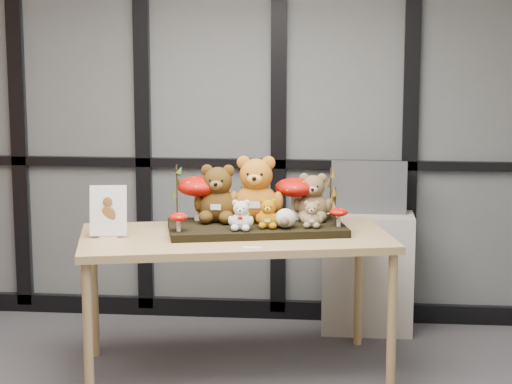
# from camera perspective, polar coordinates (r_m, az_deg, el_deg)

# --- Properties ---
(room_shell) EXTENTS (5.00, 5.00, 5.00)m
(room_shell) POSITION_cam_1_polar(r_m,az_deg,el_deg) (3.65, -8.54, 6.43)
(room_shell) COLOR #AFADA6
(room_shell) RESTS_ON floor
(glass_partition) EXTENTS (4.90, 0.06, 2.78)m
(glass_partition) POSITION_cam_1_polar(r_m,az_deg,el_deg) (6.09, -2.83, 5.22)
(glass_partition) COLOR #2D383F
(glass_partition) RESTS_ON floor
(display_table) EXTENTS (1.84, 1.21, 0.79)m
(display_table) POSITION_cam_1_polar(r_m,az_deg,el_deg) (5.14, -1.29, -3.34)
(display_table) COLOR tan
(display_table) RESTS_ON floor
(diorama_tray) EXTENTS (1.06, 0.69, 0.04)m
(diorama_tray) POSITION_cam_1_polar(r_m,az_deg,el_deg) (5.19, 0.02, -2.22)
(diorama_tray) COLOR black
(diorama_tray) RESTS_ON display_table
(bear_pooh_yellow) EXTENTS (0.37, 0.35, 0.41)m
(bear_pooh_yellow) POSITION_cam_1_polar(r_m,az_deg,el_deg) (5.23, 0.00, 0.41)
(bear_pooh_yellow) COLOR #BC6D19
(bear_pooh_yellow) RESTS_ON diorama_tray
(bear_brown_medium) EXTENTS (0.32, 0.30, 0.36)m
(bear_brown_medium) POSITION_cam_1_polar(r_m,az_deg,el_deg) (5.24, -2.36, 0.11)
(bear_brown_medium) COLOR #4B310F
(bear_brown_medium) RESTS_ON diorama_tray
(bear_tan_back) EXTENTS (0.27, 0.25, 0.30)m
(bear_tan_back) POSITION_cam_1_polar(r_m,az_deg,el_deg) (5.30, 3.52, -0.14)
(bear_tan_back) COLOR brown
(bear_tan_back) RESTS_ON diorama_tray
(bear_small_yellow) EXTENTS (0.16, 0.15, 0.18)m
(bear_small_yellow) POSITION_cam_1_polar(r_m,az_deg,el_deg) (5.07, 0.76, -1.22)
(bear_small_yellow) COLOR #B77208
(bear_small_yellow) RESTS_ON diorama_tray
(bear_white_bow) EXTENTS (0.17, 0.16, 0.18)m
(bear_white_bow) POSITION_cam_1_polar(r_m,az_deg,el_deg) (5.02, -0.93, -1.32)
(bear_white_bow) COLOR white
(bear_white_bow) RESTS_ON diorama_tray
(bear_beige_small) EXTENTS (0.15, 0.14, 0.16)m
(bear_beige_small) POSITION_cam_1_polar(r_m,az_deg,el_deg) (5.10, 3.46, -1.28)
(bear_beige_small) COLOR #8F7552
(bear_beige_small) RESTS_ON diorama_tray
(plush_cream_hedgehog) EXTENTS (0.11, 0.10, 0.12)m
(plush_cream_hedgehog) POSITION_cam_1_polar(r_m,az_deg,el_deg) (5.08, 1.82, -1.56)
(plush_cream_hedgehog) COLOR silver
(plush_cream_hedgehog) RESTS_ON diorama_tray
(mushroom_back_left) EXTENTS (0.25, 0.25, 0.28)m
(mushroom_back_left) POSITION_cam_1_polar(r_m,az_deg,el_deg) (5.29, -3.53, -0.24)
(mushroom_back_left) COLOR #AC0C05
(mushroom_back_left) RESTS_ON diorama_tray
(mushroom_back_right) EXTENTS (0.24, 0.24, 0.27)m
(mushroom_back_right) POSITION_cam_1_polar(r_m,az_deg,el_deg) (5.31, 2.46, -0.28)
(mushroom_back_right) COLOR #AC0C05
(mushroom_back_right) RESTS_ON diorama_tray
(mushroom_front_left) EXTENTS (0.10, 0.10, 0.11)m
(mushroom_front_left) POSITION_cam_1_polar(r_m,az_deg,el_deg) (5.01, -4.79, -1.80)
(mushroom_front_left) COLOR #AC0C05
(mushroom_front_left) RESTS_ON diorama_tray
(mushroom_front_right) EXTENTS (0.10, 0.10, 0.11)m
(mushroom_front_right) POSITION_cam_1_polar(r_m,az_deg,el_deg) (5.14, 5.12, -1.50)
(mushroom_front_right) COLOR #AC0C05
(mushroom_front_right) RESTS_ON diorama_tray
(sprig_green_far_left) EXTENTS (0.05, 0.05, 0.33)m
(sprig_green_far_left) POSITION_cam_1_polar(r_m,az_deg,el_deg) (5.25, -4.89, -0.08)
(sprig_green_far_left) COLOR #1C3C0D
(sprig_green_far_left) RESTS_ON diorama_tray
(sprig_green_mid_left) EXTENTS (0.05, 0.05, 0.23)m
(sprig_green_mid_left) POSITION_cam_1_polar(r_m,az_deg,el_deg) (5.32, -2.90, -0.45)
(sprig_green_mid_left) COLOR #1C3C0D
(sprig_green_mid_left) RESTS_ON diorama_tray
(sprig_dry_far_right) EXTENTS (0.05, 0.05, 0.30)m
(sprig_dry_far_right) POSITION_cam_1_polar(r_m,az_deg,el_deg) (5.34, 4.61, -0.07)
(sprig_dry_far_right) COLOR brown
(sprig_dry_far_right) RESTS_ON diorama_tray
(sprig_dry_mid_right) EXTENTS (0.05, 0.05, 0.20)m
(sprig_dry_mid_right) POSITION_cam_1_polar(r_m,az_deg,el_deg) (5.22, 4.90, -0.80)
(sprig_dry_mid_right) COLOR brown
(sprig_dry_mid_right) RESTS_ON diorama_tray
(sprig_green_centre) EXTENTS (0.05, 0.05, 0.19)m
(sprig_green_centre) POSITION_cam_1_polar(r_m,az_deg,el_deg) (5.35, -0.72, -0.62)
(sprig_green_centre) COLOR #1C3C0D
(sprig_green_centre) RESTS_ON diorama_tray
(sign_holder) EXTENTS (0.21, 0.09, 0.28)m
(sign_holder) POSITION_cam_1_polar(r_m,az_deg,el_deg) (5.09, -9.08, -1.31)
(sign_holder) COLOR silver
(sign_holder) RESTS_ON display_table
(label_card) EXTENTS (0.10, 0.03, 0.00)m
(label_card) POSITION_cam_1_polar(r_m,az_deg,el_deg) (4.80, -0.23, -3.44)
(label_card) COLOR white
(label_card) RESTS_ON display_table
(cabinet) EXTENTS (0.57, 0.33, 0.76)m
(cabinet) POSITION_cam_1_polar(r_m,az_deg,el_deg) (5.99, 6.86, -4.95)
(cabinet) COLOR #B2AC9F
(cabinet) RESTS_ON floor
(monitor) EXTENTS (0.47, 0.05, 0.34)m
(monitor) POSITION_cam_1_polar(r_m,az_deg,el_deg) (5.90, 6.96, 0.28)
(monitor) COLOR #505358
(monitor) RESTS_ON cabinet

